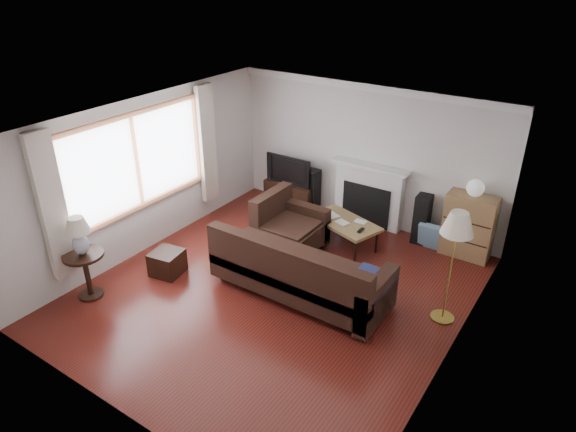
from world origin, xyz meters
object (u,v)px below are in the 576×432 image
Objects in this scene: sectional_sofa at (300,268)px; side_table at (87,275)px; coffee_table at (344,233)px; tv_stand at (291,194)px; bookshelf at (469,226)px; floor_lamp at (451,268)px.

side_table is (-2.47, -1.70, -0.10)m from sectional_sofa.
side_table is (-2.33, -3.30, 0.12)m from coffee_table.
tv_stand is 2.93m from sectional_sofa.
sectional_sofa is 2.37× the size of coffee_table.
coffee_table is (-1.78, -0.81, -0.30)m from bookshelf.
sectional_sofa is 1.73× the size of floor_lamp.
sectional_sofa reaches higher than coffee_table.
tv_stand is 4.14m from side_table.
side_table is at bearing -100.55° from tv_stand.
bookshelf reaches higher than side_table.
floor_lamp is at bearing -26.06° from tv_stand.
bookshelf is 0.38× the size of sectional_sofa.
coffee_table is 0.73× the size of floor_lamp.
sectional_sofa is at bearing -54.09° from tv_stand.
floor_lamp is (2.04, -0.99, 0.57)m from coffee_table.
coffee_table is at bearing -155.51° from bookshelf.
tv_stand is at bearing -179.39° from bookshelf.
coffee_table is at bearing 95.23° from sectional_sofa.
side_table is at bearing -107.31° from coffee_table.
side_table is (-4.11, -4.11, -0.18)m from bookshelf.
coffee_table is 2.34m from floor_lamp.
sectional_sofa is at bearing -162.38° from floor_lamp.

